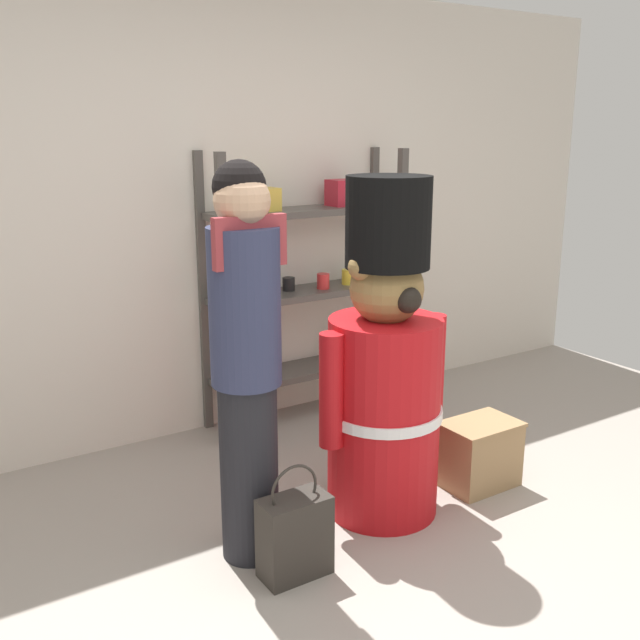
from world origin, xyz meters
TOP-DOWN VIEW (x-y plane):
  - ground_plane at (0.00, 0.00)m, footprint 6.40×6.40m
  - back_wall at (0.00, 2.20)m, footprint 6.40×0.12m
  - merchandise_shelf at (0.62, 1.98)m, footprint 1.30×0.35m
  - teddy_bear_guard at (0.28, 0.74)m, footprint 0.70×0.55m
  - person_shopper at (-0.43, 0.75)m, footprint 0.30×0.29m
  - shopping_bag at (-0.35, 0.51)m, footprint 0.29×0.16m
  - display_crate at (0.85, 0.67)m, footprint 0.39×0.27m

SIDE VIEW (x-z plane):
  - ground_plane at x=0.00m, z-range 0.00..0.00m
  - display_crate at x=0.85m, z-range 0.00..0.35m
  - shopping_bag at x=-0.35m, z-range -0.07..0.43m
  - teddy_bear_guard at x=0.28m, z-range -0.11..1.49m
  - merchandise_shelf at x=0.62m, z-range 0.03..1.70m
  - person_shopper at x=-0.43m, z-range 0.07..1.75m
  - back_wall at x=0.00m, z-range 0.00..2.60m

